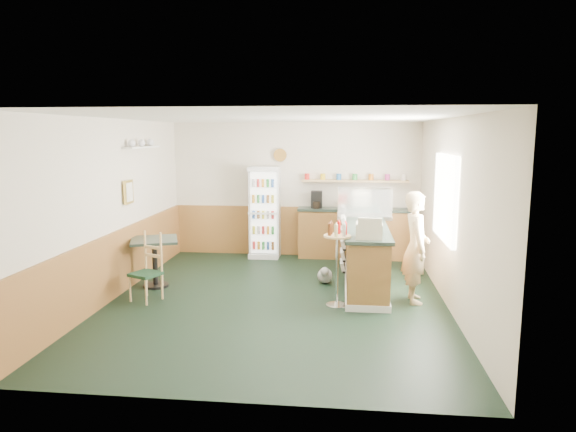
# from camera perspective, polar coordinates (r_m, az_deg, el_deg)

# --- Properties ---
(ground) EXTENTS (6.00, 6.00, 0.00)m
(ground) POSITION_cam_1_polar(r_m,az_deg,el_deg) (7.82, -1.32, -9.32)
(ground) COLOR black
(ground) RESTS_ON ground
(room_envelope) EXTENTS (5.04, 6.02, 2.72)m
(room_envelope) POSITION_cam_1_polar(r_m,az_deg,el_deg) (8.23, -2.26, 2.49)
(room_envelope) COLOR beige
(room_envelope) RESTS_ON ground
(service_counter) EXTENTS (0.68, 3.01, 1.01)m
(service_counter) POSITION_cam_1_polar(r_m,az_deg,el_deg) (8.67, 8.52, -4.40)
(service_counter) COLOR olive
(service_counter) RESTS_ON ground
(back_counter) EXTENTS (2.24, 0.42, 1.69)m
(back_counter) POSITION_cam_1_polar(r_m,az_deg,el_deg) (10.34, 7.27, -1.70)
(back_counter) COLOR olive
(back_counter) RESTS_ON ground
(drinks_fridge) EXTENTS (0.60, 0.52, 1.83)m
(drinks_fridge) POSITION_cam_1_polar(r_m,az_deg,el_deg) (10.33, -2.60, 0.44)
(drinks_fridge) COLOR silver
(drinks_fridge) RESTS_ON ground
(display_case) EXTENTS (0.94, 0.49, 0.53)m
(display_case) POSITION_cam_1_polar(r_m,az_deg,el_deg) (9.04, 8.51, 1.40)
(display_case) COLOR silver
(display_case) RESTS_ON service_counter
(cash_register) EXTENTS (0.39, 0.41, 0.21)m
(cash_register) POSITION_cam_1_polar(r_m,az_deg,el_deg) (7.37, 9.00, -1.58)
(cash_register) COLOR beige
(cash_register) RESTS_ON service_counter
(shopkeeper) EXTENTS (0.42, 0.56, 1.65)m
(shopkeeper) POSITION_cam_1_polar(r_m,az_deg,el_deg) (7.76, 14.03, -3.40)
(shopkeeper) COLOR tan
(shopkeeper) RESTS_ON ground
(condiment_stand) EXTENTS (0.39, 0.39, 1.22)m
(condiment_stand) POSITION_cam_1_polar(r_m,az_deg,el_deg) (7.38, 5.48, -4.11)
(condiment_stand) COLOR silver
(condiment_stand) RESTS_ON ground
(newspaper_rack) EXTENTS (0.09, 0.46, 0.91)m
(newspaper_rack) POSITION_cam_1_polar(r_m,az_deg,el_deg) (8.52, 6.18, -3.06)
(newspaper_rack) COLOR black
(newspaper_rack) RESTS_ON ground
(cafe_table) EXTENTS (0.93, 0.93, 0.80)m
(cafe_table) POSITION_cam_1_polar(r_m,az_deg,el_deg) (8.61, -14.60, -4.01)
(cafe_table) COLOR black
(cafe_table) RESTS_ON ground
(cafe_chair) EXTENTS (0.50, 0.51, 1.02)m
(cafe_chair) POSITION_cam_1_polar(r_m,az_deg,el_deg) (8.01, -15.36, -5.21)
(cafe_chair) COLOR #15301D
(cafe_chair) RESTS_ON ground
(dog_doorstop) EXTENTS (0.25, 0.33, 0.30)m
(dog_doorstop) POSITION_cam_1_polar(r_m,az_deg,el_deg) (8.63, 4.12, -6.56)
(dog_doorstop) COLOR #979792
(dog_doorstop) RESTS_ON ground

